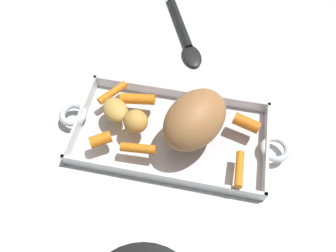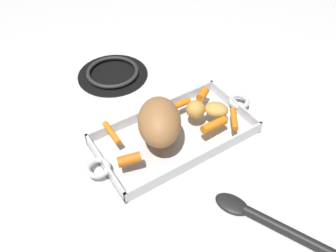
{
  "view_description": "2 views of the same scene",
  "coord_description": "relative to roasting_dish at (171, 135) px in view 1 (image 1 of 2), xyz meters",
  "views": [
    {
      "loc": [
        0.05,
        -0.3,
        0.55
      ],
      "look_at": [
        -0.0,
        -0.01,
        0.06
      ],
      "focal_mm": 33.29,
      "sensor_mm": 36.0,
      "label": 1
    },
    {
      "loc": [
        0.33,
        0.47,
        0.62
      ],
      "look_at": [
        0.03,
        0.01,
        0.06
      ],
      "focal_mm": 36.77,
      "sensor_mm": 36.0,
      "label": 2
    }
  ],
  "objects": [
    {
      "name": "ground_plane",
      "position": [
        0.0,
        0.0,
        -0.01
      ],
      "size": [
        2.08,
        2.08,
        0.0
      ],
      "primitive_type": "plane",
      "color": "silver"
    },
    {
      "name": "roasting_dish",
      "position": [
        0.0,
        0.0,
        0.0
      ],
      "size": [
        0.46,
        0.2,
        0.03
      ],
      "color": "silver",
      "rests_on": "ground_plane"
    },
    {
      "name": "pork_roast",
      "position": [
        0.04,
        0.0,
        0.07
      ],
      "size": [
        0.15,
        0.17,
        0.09
      ],
      "primitive_type": "ellipsoid",
      "rotation": [
        0.0,
        0.0,
        4.21
      ],
      "color": "#AC7241",
      "rests_on": "roasting_dish"
    },
    {
      "name": "baby_carrot_long",
      "position": [
        0.14,
        0.03,
        0.04
      ],
      "size": [
        0.06,
        0.04,
        0.03
      ],
      "primitive_type": "cylinder",
      "rotation": [
        1.62,
        0.0,
        1.3
      ],
      "color": "orange",
      "rests_on": "roasting_dish"
    },
    {
      "name": "baby_carrot_southeast",
      "position": [
        -0.05,
        -0.06,
        0.03
      ],
      "size": [
        0.07,
        0.02,
        0.02
      ],
      "primitive_type": "cylinder",
      "rotation": [
        1.65,
        0.0,
        4.76
      ],
      "color": "orange",
      "rests_on": "roasting_dish"
    },
    {
      "name": "baby_carrot_center_left",
      "position": [
        -0.12,
        -0.06,
        0.03
      ],
      "size": [
        0.05,
        0.04,
        0.02
      ],
      "primitive_type": "cylinder",
      "rotation": [
        1.54,
        0.0,
        2.13
      ],
      "color": "orange",
      "rests_on": "roasting_dish"
    },
    {
      "name": "baby_carrot_southwest",
      "position": [
        -0.08,
        0.05,
        0.03
      ],
      "size": [
        0.07,
        0.03,
        0.03
      ],
      "primitive_type": "cylinder",
      "rotation": [
        1.67,
        0.0,
        4.78
      ],
      "color": "orange",
      "rests_on": "roasting_dish"
    },
    {
      "name": "baby_carrot_northeast",
      "position": [
        0.14,
        -0.06,
        0.03
      ],
      "size": [
        0.01,
        0.07,
        0.02
      ],
      "primitive_type": "cylinder",
      "rotation": [
        1.65,
        0.0,
        3.15
      ],
      "color": "orange",
      "rests_on": "roasting_dish"
    },
    {
      "name": "baby_carrot_northwest",
      "position": [
        -0.13,
        0.06,
        0.03
      ],
      "size": [
        0.05,
        0.06,
        0.02
      ],
      "primitive_type": "cylinder",
      "rotation": [
        1.58,
        0.0,
        2.52
      ],
      "color": "orange",
      "rests_on": "roasting_dish"
    },
    {
      "name": "potato_corner",
      "position": [
        -0.07,
        -0.01,
        0.05
      ],
      "size": [
        0.06,
        0.05,
        0.04
      ],
      "primitive_type": "ellipsoid",
      "rotation": [
        0.0,
        0.0,
        1.37
      ],
      "color": "gold",
      "rests_on": "roasting_dish"
    },
    {
      "name": "potato_golden_small",
      "position": [
        -0.11,
        0.01,
        0.04
      ],
      "size": [
        0.07,
        0.07,
        0.03
      ],
      "primitive_type": "ellipsoid",
      "rotation": [
        0.0,
        0.0,
        5.51
      ],
      "color": "gold",
      "rests_on": "roasting_dish"
    },
    {
      "name": "serving_spoon",
      "position": [
        -0.03,
        0.29,
        -0.0
      ],
      "size": [
        0.14,
        0.24,
        0.02
      ],
      "rotation": [
        0.0,
        0.0,
        5.14
      ],
      "color": "black",
      "rests_on": "ground_plane"
    }
  ]
}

